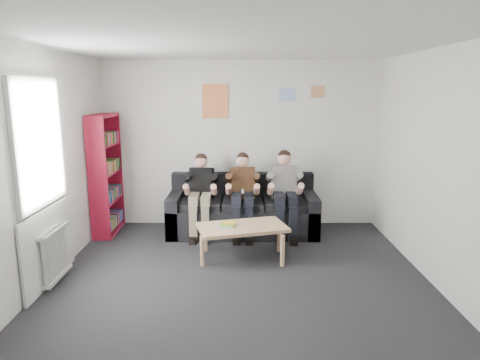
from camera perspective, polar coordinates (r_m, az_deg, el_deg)
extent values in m
plane|color=black|center=(5.01, -0.03, -14.39)|extent=(5.00, 5.00, 0.00)
plane|color=silver|center=(4.52, -0.04, 17.99)|extent=(5.00, 5.00, 0.00)
plane|color=white|center=(7.05, 0.00, 4.79)|extent=(4.50, 0.00, 4.50)
plane|color=white|center=(2.18, -0.16, -11.60)|extent=(4.50, 0.00, 4.50)
plane|color=white|center=(5.11, -26.19, 0.86)|extent=(0.00, 5.00, 5.00)
plane|color=white|center=(5.10, 26.16, 0.84)|extent=(0.00, 5.00, 5.00)
cube|color=black|center=(6.81, 0.35, -5.19)|extent=(2.31, 0.95, 0.44)
cube|color=black|center=(7.05, 0.34, -0.84)|extent=(2.31, 0.21, 0.45)
cube|color=black|center=(6.86, -8.57, -4.37)|extent=(0.19, 0.95, 0.63)
cube|color=black|center=(6.87, 9.26, -4.37)|extent=(0.19, 0.95, 0.63)
cube|color=black|center=(6.66, 0.35, -3.15)|extent=(1.93, 0.65, 0.11)
cube|color=maroon|center=(6.97, -17.44, 0.70)|extent=(0.28, 0.84, 1.87)
cube|color=#DEB580|center=(5.71, 0.31, -6.33)|extent=(1.14, 0.63, 0.05)
cylinder|color=#DEB580|center=(5.57, -5.06, -9.37)|extent=(0.06, 0.06, 0.41)
cylinder|color=#DEB580|center=(5.57, 5.69, -9.36)|extent=(0.06, 0.06, 0.41)
cylinder|color=#DEB580|center=(6.05, -4.63, -7.61)|extent=(0.06, 0.06, 0.41)
cylinder|color=#DEB580|center=(6.05, 5.22, -7.60)|extent=(0.06, 0.06, 0.41)
cube|color=silver|center=(5.65, -2.02, -6.21)|extent=(0.19, 0.14, 0.01)
cube|color=#56BD43|center=(5.67, -1.81, -5.98)|extent=(0.19, 0.14, 0.01)
cube|color=gold|center=(5.70, -1.60, -5.75)|extent=(0.19, 0.14, 0.01)
cube|color=black|center=(6.73, -5.14, -0.43)|extent=(0.36, 0.26, 0.51)
sphere|color=#E3A18A|center=(6.63, -5.22, 2.47)|extent=(0.20, 0.20, 0.20)
sphere|color=black|center=(6.64, -5.22, 2.76)|extent=(0.19, 0.19, 0.19)
cube|color=gray|center=(6.51, -5.32, -2.48)|extent=(0.32, 0.41, 0.14)
cube|color=gray|center=(6.42, -5.43, -5.83)|extent=(0.31, 0.13, 0.55)
cube|color=black|center=(6.44, -5.43, -7.91)|extent=(0.31, 0.23, 0.09)
cube|color=#54371C|center=(6.71, 0.35, -0.38)|extent=(0.37, 0.27, 0.52)
sphere|color=#E3A18A|center=(6.60, 0.36, 2.59)|extent=(0.20, 0.20, 0.20)
sphere|color=black|center=(6.61, 0.36, 2.89)|extent=(0.19, 0.19, 0.19)
cube|color=black|center=(6.48, 0.36, -2.49)|extent=(0.33, 0.42, 0.14)
cube|color=black|center=(6.38, 0.37, -5.88)|extent=(0.31, 0.13, 0.55)
cube|color=black|center=(6.40, 0.37, -7.97)|extent=(0.31, 0.24, 0.09)
cube|color=white|center=(6.36, 0.37, -1.49)|extent=(0.04, 0.13, 0.04)
cube|color=white|center=(6.74, 5.83, -0.27)|extent=(0.39, 0.28, 0.55)
sphere|color=#E3A18A|center=(6.64, 5.94, 2.84)|extent=(0.21, 0.21, 0.21)
sphere|color=black|center=(6.65, 5.93, 3.15)|extent=(0.20, 0.20, 0.20)
cube|color=black|center=(6.51, 6.05, -2.47)|extent=(0.35, 0.44, 0.14)
cube|color=black|center=(6.40, 6.18, -5.90)|extent=(0.33, 0.14, 0.55)
cube|color=black|center=(6.41, 6.19, -7.97)|extent=(0.33, 0.25, 0.10)
cylinder|color=silver|center=(5.26, -24.58, -10.06)|extent=(0.06, 0.06, 0.60)
cylinder|color=silver|center=(5.32, -24.22, -9.76)|extent=(0.06, 0.06, 0.60)
cylinder|color=silver|center=(5.39, -23.87, -9.46)|extent=(0.06, 0.06, 0.60)
cylinder|color=silver|center=(5.46, -23.53, -9.16)|extent=(0.06, 0.06, 0.60)
cylinder|color=silver|center=(5.53, -23.20, -8.88)|extent=(0.06, 0.06, 0.60)
cylinder|color=silver|center=(5.60, -22.88, -8.60)|extent=(0.06, 0.06, 0.60)
cylinder|color=silver|center=(5.67, -22.57, -8.32)|extent=(0.06, 0.06, 0.60)
cylinder|color=silver|center=(5.74, -22.27, -8.06)|extent=(0.06, 0.06, 0.60)
cube|color=silver|center=(5.60, -23.13, -11.71)|extent=(0.10, 0.64, 0.04)
cube|color=silver|center=(5.41, -23.61, -6.24)|extent=(0.10, 0.64, 0.04)
cube|color=white|center=(5.23, -25.34, 4.50)|extent=(0.02, 1.00, 1.30)
cube|color=white|center=(5.20, -25.91, 11.95)|extent=(0.05, 1.12, 0.06)
cube|color=white|center=(5.35, -24.60, -2.73)|extent=(0.05, 1.12, 0.06)
cube|color=white|center=(5.49, -24.13, -7.99)|extent=(0.03, 1.30, 0.90)
cube|color=gold|center=(7.00, -3.33, 10.47)|extent=(0.42, 0.01, 0.55)
cube|color=#426FE2|center=(7.02, 6.25, 11.24)|extent=(0.25, 0.01, 0.20)
cube|color=#C33D70|center=(7.09, 10.36, 11.53)|extent=(0.22, 0.01, 0.18)
cube|color=white|center=(7.06, -8.33, 12.00)|extent=(0.20, 0.01, 0.14)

